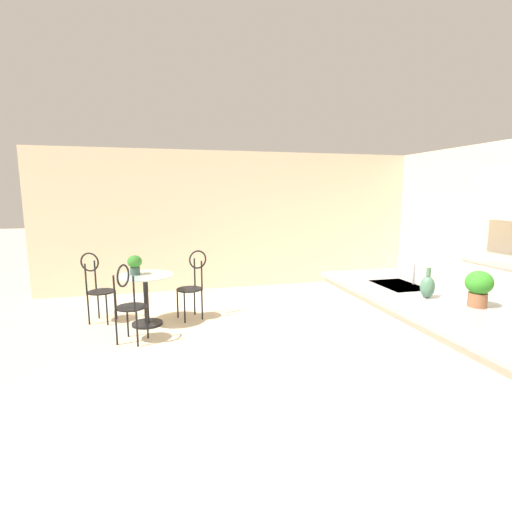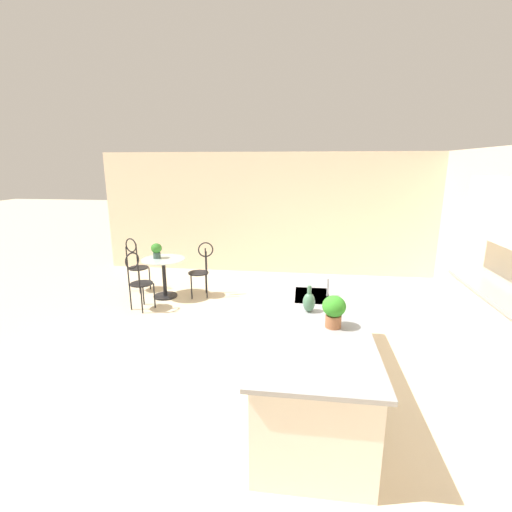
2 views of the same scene
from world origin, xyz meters
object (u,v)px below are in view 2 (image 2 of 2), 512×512
(chair_near_window, at_px, (138,278))
(potted_plant_counter_near, at_px, (334,309))
(bistro_table, at_px, (164,274))
(chair_toward_desk, at_px, (201,267))
(vase_on_counter, at_px, (309,302))
(chair_by_island, at_px, (136,262))
(potted_plant_on_table, at_px, (156,250))

(chair_near_window, xyz_separation_m, potted_plant_counter_near, (2.24, 3.05, 0.53))
(bistro_table, height_order, chair_toward_desk, chair_toward_desk)
(bistro_table, height_order, potted_plant_counter_near, potted_plant_counter_near)
(chair_toward_desk, distance_m, vase_on_counter, 3.37)
(bistro_table, height_order, chair_by_island, chair_by_island)
(chair_near_window, relative_size, chair_toward_desk, 1.00)
(vase_on_counter, bearing_deg, chair_by_island, -130.75)
(chair_near_window, bearing_deg, potted_plant_counter_near, 53.73)
(chair_by_island, xyz_separation_m, potted_plant_on_table, (0.27, 0.56, 0.33))
(potted_plant_counter_near, bearing_deg, chair_toward_desk, -144.36)
(bistro_table, distance_m, vase_on_counter, 3.73)
(chair_near_window, height_order, potted_plant_counter_near, potted_plant_counter_near)
(bistro_table, bearing_deg, chair_near_window, -15.17)
(chair_toward_desk, height_order, vase_on_counter, vase_on_counter)
(chair_by_island, relative_size, potted_plant_on_table, 3.70)
(chair_toward_desk, bearing_deg, vase_on_counter, 35.95)
(chair_near_window, xyz_separation_m, potted_plant_on_table, (-0.71, 0.05, 0.33))
(bistro_table, distance_m, chair_near_window, 0.71)
(chair_near_window, bearing_deg, vase_on_counter, 56.20)
(chair_near_window, height_order, chair_toward_desk, same)
(chair_by_island, relative_size, chair_toward_desk, 1.00)
(potted_plant_on_table, bearing_deg, chair_toward_desk, 96.81)
(chair_near_window, relative_size, chair_by_island, 1.00)
(bistro_table, bearing_deg, chair_toward_desk, 101.49)
(chair_by_island, height_order, chair_toward_desk, same)
(potted_plant_counter_near, distance_m, vase_on_counter, 0.42)
(chair_near_window, distance_m, potted_plant_counter_near, 3.82)
(chair_toward_desk, bearing_deg, chair_near_window, -46.75)
(chair_toward_desk, bearing_deg, potted_plant_on_table, -83.19)
(chair_by_island, bearing_deg, bistro_table, 66.02)
(bistro_table, bearing_deg, vase_on_counter, 45.84)
(bistro_table, xyz_separation_m, potted_plant_on_table, (-0.04, -0.13, 0.45))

